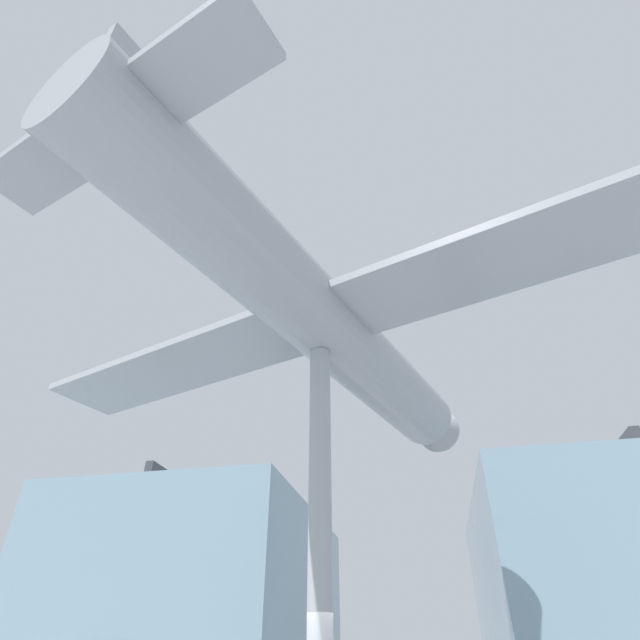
# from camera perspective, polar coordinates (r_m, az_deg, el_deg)

# --- Properties ---
(glass_pavilion_left) EXTENTS (11.28, 15.77, 8.98)m
(glass_pavilion_left) POSITION_cam_1_polar(r_m,az_deg,el_deg) (29.34, -13.27, -28.85)
(glass_pavilion_left) COLOR #7593A3
(glass_pavilion_left) RESTS_ON ground_plane
(glass_pavilion_right) EXTENTS (11.28, 15.77, 8.98)m
(glass_pavilion_right) POSITION_cam_1_polar(r_m,az_deg,el_deg) (28.05, 31.08, -25.20)
(glass_pavilion_right) COLOR #7593A3
(glass_pavilion_right) RESTS_ON ground_plane
(support_pylon_central) EXTENTS (0.43, 0.43, 7.37)m
(support_pylon_central) POSITION_cam_1_polar(r_m,az_deg,el_deg) (9.49, -0.00, -23.29)
(support_pylon_central) COLOR #999EA3
(support_pylon_central) RESTS_ON ground_plane
(suspended_airplane) EXTENTS (16.32, 14.57, 2.76)m
(suspended_airplane) POSITION_cam_1_polar(r_m,az_deg,el_deg) (11.43, 0.61, -0.53)
(suspended_airplane) COLOR #93999E
(suspended_airplane) RESTS_ON support_pylon_central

